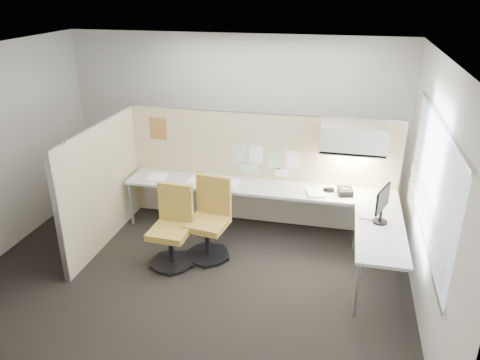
% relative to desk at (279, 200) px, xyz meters
% --- Properties ---
extents(floor, '(5.50, 4.50, 0.01)m').
position_rel_desk_xyz_m(floor, '(-0.93, -1.13, -0.61)').
color(floor, black).
rests_on(floor, ground).
extents(ceiling, '(5.50, 4.50, 0.01)m').
position_rel_desk_xyz_m(ceiling, '(-0.93, -1.13, 2.20)').
color(ceiling, white).
rests_on(ceiling, wall_back).
extents(wall_back, '(5.50, 0.02, 2.80)m').
position_rel_desk_xyz_m(wall_back, '(-0.93, 1.12, 0.80)').
color(wall_back, beige).
rests_on(wall_back, ground).
extents(wall_front, '(5.50, 0.02, 2.80)m').
position_rel_desk_xyz_m(wall_front, '(-0.93, -3.38, 0.80)').
color(wall_front, beige).
rests_on(wall_front, ground).
extents(wall_right, '(0.02, 4.50, 2.80)m').
position_rel_desk_xyz_m(wall_right, '(1.82, -1.13, 0.80)').
color(wall_right, beige).
rests_on(wall_right, ground).
extents(window_pane, '(0.01, 2.80, 1.30)m').
position_rel_desk_xyz_m(window_pane, '(1.79, -1.13, 0.95)').
color(window_pane, '#9CA7B6').
rests_on(window_pane, wall_right).
extents(partition_back, '(4.10, 0.06, 1.75)m').
position_rel_desk_xyz_m(partition_back, '(-0.38, 0.47, 0.27)').
color(partition_back, beige).
rests_on(partition_back, floor).
extents(partition_left, '(0.06, 2.20, 1.75)m').
position_rel_desk_xyz_m(partition_left, '(-2.43, -0.63, 0.27)').
color(partition_left, beige).
rests_on(partition_left, floor).
extents(desk, '(4.00, 2.07, 0.73)m').
position_rel_desk_xyz_m(desk, '(0.00, 0.00, 0.00)').
color(desk, beige).
rests_on(desk, floor).
extents(overhead_bin, '(0.90, 0.36, 0.38)m').
position_rel_desk_xyz_m(overhead_bin, '(0.97, 0.26, 0.91)').
color(overhead_bin, beige).
rests_on(overhead_bin, partition_back).
extents(task_light_strip, '(0.60, 0.06, 0.02)m').
position_rel_desk_xyz_m(task_light_strip, '(0.97, 0.26, 0.70)').
color(task_light_strip, '#FFEABF').
rests_on(task_light_strip, overhead_bin).
extents(pinned_papers, '(1.01, 0.00, 0.47)m').
position_rel_desk_xyz_m(pinned_papers, '(-0.30, 0.44, 0.43)').
color(pinned_papers, '#8CBF8C').
rests_on(pinned_papers, partition_back).
extents(poster, '(0.28, 0.00, 0.35)m').
position_rel_desk_xyz_m(poster, '(-1.98, 0.44, 0.82)').
color(poster, orange).
rests_on(poster, partition_back).
extents(chair_left, '(0.56, 0.56, 1.07)m').
position_rel_desk_xyz_m(chair_left, '(-1.28, -0.98, -0.10)').
color(chair_left, black).
rests_on(chair_left, floor).
extents(chair_right, '(0.58, 0.60, 1.10)m').
position_rel_desk_xyz_m(chair_right, '(-0.85, -0.68, -0.09)').
color(chair_right, black).
rests_on(chair_right, floor).
extents(monitor, '(0.19, 0.43, 0.47)m').
position_rel_desk_xyz_m(monitor, '(1.37, -0.63, 0.40)').
color(monitor, black).
rests_on(monitor, desk).
extents(phone, '(0.25, 0.23, 0.12)m').
position_rel_desk_xyz_m(phone, '(0.92, 0.12, 0.18)').
color(phone, black).
rests_on(phone, desk).
extents(stapler, '(0.14, 0.09, 0.05)m').
position_rel_desk_xyz_m(stapler, '(0.68, 0.21, 0.15)').
color(stapler, black).
rests_on(stapler, desk).
extents(tape_dispenser, '(0.11, 0.08, 0.06)m').
position_rel_desk_xyz_m(tape_dispenser, '(0.71, 0.18, 0.16)').
color(tape_dispenser, black).
rests_on(tape_dispenser, desk).
extents(coat_hook, '(0.18, 0.45, 1.36)m').
position_rel_desk_xyz_m(coat_hook, '(-2.51, -1.44, 0.81)').
color(coat_hook, silver).
rests_on(coat_hook, partition_left).
extents(paper_stack_0, '(0.23, 0.30, 0.03)m').
position_rel_desk_xyz_m(paper_stack_0, '(-1.91, 0.10, 0.15)').
color(paper_stack_0, white).
rests_on(paper_stack_0, desk).
extents(paper_stack_1, '(0.23, 0.30, 0.02)m').
position_rel_desk_xyz_m(paper_stack_1, '(-1.29, 0.14, 0.14)').
color(paper_stack_1, white).
rests_on(paper_stack_1, desk).
extents(paper_stack_2, '(0.24, 0.31, 0.05)m').
position_rel_desk_xyz_m(paper_stack_2, '(-0.75, 0.07, 0.15)').
color(paper_stack_2, white).
rests_on(paper_stack_2, desk).
extents(paper_stack_3, '(0.30, 0.35, 0.03)m').
position_rel_desk_xyz_m(paper_stack_3, '(0.51, 0.07, 0.14)').
color(paper_stack_3, white).
rests_on(paper_stack_3, desk).
extents(paper_stack_4, '(0.24, 0.31, 0.02)m').
position_rel_desk_xyz_m(paper_stack_4, '(1.22, -0.43, 0.14)').
color(paper_stack_4, white).
rests_on(paper_stack_4, desk).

